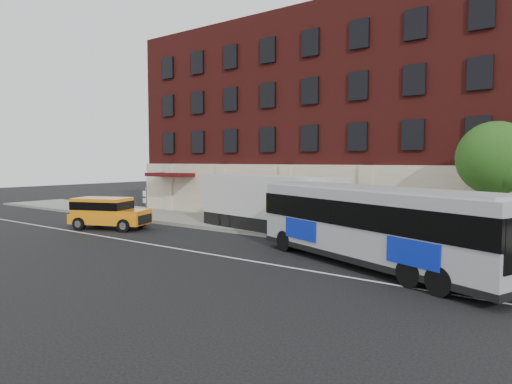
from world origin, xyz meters
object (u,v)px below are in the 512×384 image
Objects in this scene: yellow_suv at (107,211)px; shipping_container at (269,205)px; street_tree at (496,161)px; sign_pole at (145,202)px; city_bus at (373,223)px.

yellow_suv is 10.62m from shipping_container.
shipping_container is (-12.04, -2.04, -2.67)m from street_tree.
street_tree is (22.04, 3.34, 2.96)m from sign_pole.
street_tree reaches higher than city_bus.
shipping_container is (10.00, 1.30, 0.28)m from sign_pole.
yellow_suv is 0.50× the size of shipping_container.
yellow_suv is (0.65, -3.72, -0.29)m from sign_pole.
street_tree is at bearing 63.90° from city_bus.
shipping_container is (-8.67, 4.85, -0.12)m from city_bus.
city_bus is 18.03m from yellow_suv.
street_tree is 1.15× the size of yellow_suv.
shipping_container is at bearing 7.41° from sign_pole.
city_bus is at bearing 0.51° from yellow_suv.
sign_pole is at bearing 99.94° from yellow_suv.
street_tree is at bearing 9.60° from shipping_container.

